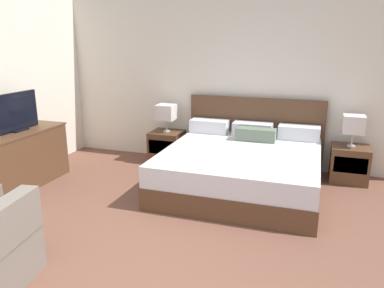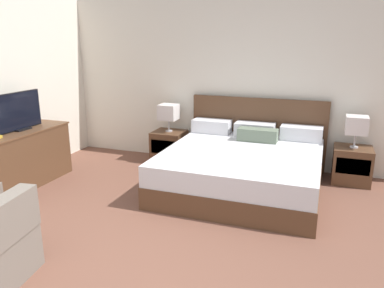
{
  "view_description": "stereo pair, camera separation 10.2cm",
  "coord_description": "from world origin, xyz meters",
  "px_view_note": "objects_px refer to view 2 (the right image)",
  "views": [
    {
      "loc": [
        1.27,
        -1.98,
        1.94
      ],
      "look_at": [
        -0.09,
        2.08,
        0.75
      ],
      "focal_mm": 35.0,
      "sensor_mm": 36.0,
      "label": 1
    },
    {
      "loc": [
        1.36,
        -1.95,
        1.94
      ],
      "look_at": [
        -0.09,
        2.08,
        0.75
      ],
      "focal_mm": 35.0,
      "sensor_mm": 36.0,
      "label": 2
    }
  ],
  "objects_px": {
    "tv": "(19,112)",
    "nightstand_left": "(169,146)",
    "nightstand_right": "(352,165)",
    "dresser": "(21,157)",
    "table_lamp_left": "(169,112)",
    "bed": "(243,167)",
    "table_lamp_right": "(357,125)"
  },
  "relations": [
    {
      "from": "bed",
      "to": "table_lamp_left",
      "type": "height_order",
      "value": "bed"
    },
    {
      "from": "bed",
      "to": "table_lamp_left",
      "type": "bearing_deg",
      "value": 152.54
    },
    {
      "from": "bed",
      "to": "tv",
      "type": "bearing_deg",
      "value": -163.23
    },
    {
      "from": "nightstand_right",
      "to": "dresser",
      "type": "bearing_deg",
      "value": -158.95
    },
    {
      "from": "nightstand_left",
      "to": "nightstand_right",
      "type": "bearing_deg",
      "value": 0.0
    },
    {
      "from": "table_lamp_left",
      "to": "table_lamp_right",
      "type": "xyz_separation_m",
      "value": [
        2.78,
        0.0,
        0.0
      ]
    },
    {
      "from": "nightstand_right",
      "to": "table_lamp_left",
      "type": "bearing_deg",
      "value": 179.97
    },
    {
      "from": "table_lamp_left",
      "to": "tv",
      "type": "distance_m",
      "value": 2.19
    },
    {
      "from": "dresser",
      "to": "nightstand_left",
      "type": "bearing_deg",
      "value": 47.77
    },
    {
      "from": "nightstand_right",
      "to": "tv",
      "type": "relative_size",
      "value": 0.67
    },
    {
      "from": "table_lamp_left",
      "to": "table_lamp_right",
      "type": "bearing_deg",
      "value": 0.0
    },
    {
      "from": "table_lamp_right",
      "to": "dresser",
      "type": "xyz_separation_m",
      "value": [
        -4.27,
        -1.65,
        -0.43
      ]
    },
    {
      "from": "nightstand_right",
      "to": "dresser",
      "type": "height_order",
      "value": "dresser"
    },
    {
      "from": "table_lamp_left",
      "to": "tv",
      "type": "relative_size",
      "value": 0.58
    },
    {
      "from": "bed",
      "to": "nightstand_right",
      "type": "xyz_separation_m",
      "value": [
        1.39,
        0.72,
        -0.05
      ]
    },
    {
      "from": "nightstand_left",
      "to": "dresser",
      "type": "distance_m",
      "value": 2.23
    },
    {
      "from": "bed",
      "to": "dresser",
      "type": "xyz_separation_m",
      "value": [
        -2.88,
        -0.92,
        0.1
      ]
    },
    {
      "from": "table_lamp_right",
      "to": "tv",
      "type": "xyz_separation_m",
      "value": [
        -4.27,
        -1.59,
        0.19
      ]
    },
    {
      "from": "nightstand_left",
      "to": "table_lamp_right",
      "type": "relative_size",
      "value": 1.15
    },
    {
      "from": "tv",
      "to": "nightstand_left",
      "type": "bearing_deg",
      "value": 46.84
    },
    {
      "from": "nightstand_left",
      "to": "tv",
      "type": "relative_size",
      "value": 0.67
    },
    {
      "from": "dresser",
      "to": "tv",
      "type": "xyz_separation_m",
      "value": [
        0.0,
        0.06,
        0.62
      ]
    },
    {
      "from": "nightstand_right",
      "to": "bed",
      "type": "bearing_deg",
      "value": -152.56
    },
    {
      "from": "dresser",
      "to": "bed",
      "type": "bearing_deg",
      "value": 17.75
    },
    {
      "from": "nightstand_left",
      "to": "bed",
      "type": "bearing_deg",
      "value": -27.41
    },
    {
      "from": "nightstand_right",
      "to": "table_lamp_left",
      "type": "xyz_separation_m",
      "value": [
        -2.78,
        0.0,
        0.57
      ]
    },
    {
      "from": "nightstand_left",
      "to": "table_lamp_right",
      "type": "xyz_separation_m",
      "value": [
        2.78,
        0.0,
        0.57
      ]
    },
    {
      "from": "nightstand_right",
      "to": "dresser",
      "type": "relative_size",
      "value": 0.35
    },
    {
      "from": "bed",
      "to": "nightstand_left",
      "type": "distance_m",
      "value": 1.57
    },
    {
      "from": "nightstand_left",
      "to": "table_lamp_left",
      "type": "height_order",
      "value": "table_lamp_left"
    },
    {
      "from": "table_lamp_left",
      "to": "dresser",
      "type": "xyz_separation_m",
      "value": [
        -1.49,
        -1.65,
        -0.43
      ]
    },
    {
      "from": "nightstand_right",
      "to": "tv",
      "type": "height_order",
      "value": "tv"
    }
  ]
}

